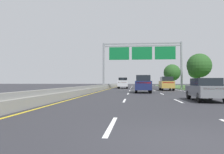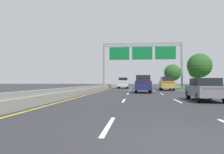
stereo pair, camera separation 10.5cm
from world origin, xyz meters
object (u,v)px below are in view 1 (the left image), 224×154
roadside_tree_far (196,71)px  car_grey_right_lane_sedan (205,89)px  car_navy_centre_lane_suv (143,84)px  car_gold_right_lane_suv (166,83)px  overhead_sign_gantry (142,56)px  roadside_tree_distant (172,73)px  roadside_tree_mid (199,66)px  pickup_truck_silver (123,83)px

roadside_tree_far → car_grey_right_lane_sedan: bearing=-104.2°
car_navy_centre_lane_suv → car_gold_right_lane_suv: size_ratio=1.00×
car_grey_right_lane_sedan → overhead_sign_gantry: bearing=8.6°
overhead_sign_gantry → roadside_tree_distant: overhead_sign_gantry is taller
roadside_tree_mid → roadside_tree_far: (3.55, 15.55, -0.18)m
pickup_truck_silver → car_grey_right_lane_sedan: pickup_truck_silver is taller
roadside_tree_distant → roadside_tree_mid: bearing=-89.5°
overhead_sign_gantry → roadside_tree_far: size_ratio=2.52×
pickup_truck_silver → roadside_tree_far: 21.60m
car_navy_centre_lane_suv → roadside_tree_far: roadside_tree_far is taller
car_grey_right_lane_sedan → car_gold_right_lane_suv: bearing=1.0°
overhead_sign_gantry → car_grey_right_lane_sedan: size_ratio=3.40×
roadside_tree_mid → pickup_truck_silver: bearing=166.4°
pickup_truck_silver → car_gold_right_lane_suv: 12.22m
car_grey_right_lane_sedan → pickup_truck_silver: bearing=15.1°
pickup_truck_silver → car_gold_right_lane_suv: pickup_truck_silver is taller
pickup_truck_silver → car_navy_centre_lane_suv: 18.01m
pickup_truck_silver → car_grey_right_lane_sedan: (7.22, -28.95, -0.26)m
roadside_tree_distant → roadside_tree_far: bearing=-72.3°
pickup_truck_silver → roadside_tree_mid: size_ratio=0.84×
pickup_truck_silver → car_grey_right_lane_sedan: bearing=-167.6°
pickup_truck_silver → car_gold_right_lane_suv: size_ratio=1.16×
overhead_sign_gantry → roadside_tree_mid: size_ratio=2.32×
car_gold_right_lane_suv → roadside_tree_distant: size_ratio=0.70×
car_grey_right_lane_sedan → roadside_tree_mid: size_ratio=0.68×
car_gold_right_lane_suv → roadside_tree_distant: 34.61m
car_grey_right_lane_sedan → roadside_tree_distant: roadside_tree_distant is taller
roadside_tree_distant → car_grey_right_lane_sedan: bearing=-97.1°
pickup_truck_silver → car_navy_centre_lane_suv: (3.38, -17.69, 0.02)m
car_gold_right_lane_suv → overhead_sign_gantry: bearing=26.4°
car_grey_right_lane_sedan → roadside_tree_distant: (6.58, 52.99, 3.33)m
roadside_tree_far → pickup_truck_silver: bearing=-145.4°
roadside_tree_mid → roadside_tree_distant: bearing=90.5°
car_navy_centre_lane_suv → roadside_tree_mid: 18.12m
overhead_sign_gantry → car_navy_centre_lane_suv: overhead_sign_gantry is taller
car_grey_right_lane_sedan → roadside_tree_mid: (6.83, 25.56, 3.46)m
car_grey_right_lane_sedan → car_navy_centre_lane_suv: bearing=20.0°
car_navy_centre_lane_suv → overhead_sign_gantry: bearing=-0.3°
car_gold_right_lane_suv → roadside_tree_mid: size_ratio=0.73×
car_gold_right_lane_suv → roadside_tree_mid: roadside_tree_mid is taller
car_gold_right_lane_suv → roadside_tree_mid: 9.86m
overhead_sign_gantry → roadside_tree_mid: 10.52m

